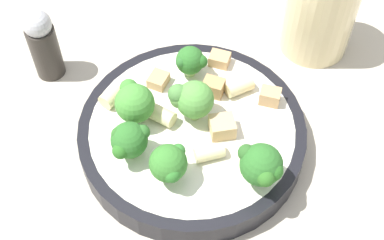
{
  "coord_description": "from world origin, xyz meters",
  "views": [
    {
      "loc": [
        -0.3,
        -0.08,
        0.46
      ],
      "look_at": [
        0.0,
        0.0,
        0.04
      ],
      "focal_mm": 50.0,
      "sensor_mm": 36.0,
      "label": 1
    }
  ],
  "objects_px": {
    "rigatoni_3": "(252,156)",
    "chicken_chunk_4": "(270,96)",
    "rigatoni_2": "(160,118)",
    "rigatoni_1": "(111,97)",
    "broccoli_floret_0": "(262,165)",
    "chicken_chunk_0": "(158,80)",
    "broccoli_floret_3": "(169,164)",
    "chicken_chunk_1": "(222,126)",
    "broccoli_floret_5": "(129,140)",
    "rigatoni_0": "(209,153)",
    "broccoli_floret_2": "(134,101)",
    "chicken_chunk_3": "(220,59)",
    "drinking_glass": "(320,15)",
    "rigatoni_4": "(239,86)",
    "pepper_shaker": "(43,44)",
    "chicken_chunk_2": "(213,87)",
    "pasta_bowl": "(192,133)",
    "broccoli_floret_4": "(191,99)",
    "broccoli_floret_1": "(191,61)"
  },
  "relations": [
    {
      "from": "broccoli_floret_0",
      "to": "chicken_chunk_0",
      "type": "height_order",
      "value": "broccoli_floret_0"
    },
    {
      "from": "rigatoni_1",
      "to": "chicken_chunk_2",
      "type": "distance_m",
      "value": 0.11
    },
    {
      "from": "broccoli_floret_3",
      "to": "chicken_chunk_2",
      "type": "xyz_separation_m",
      "value": [
        0.11,
        -0.02,
        -0.02
      ]
    },
    {
      "from": "broccoli_floret_1",
      "to": "broccoli_floret_2",
      "type": "xyz_separation_m",
      "value": [
        -0.07,
        0.04,
        0.01
      ]
    },
    {
      "from": "broccoli_floret_2",
      "to": "broccoli_floret_3",
      "type": "bearing_deg",
      "value": -139.4
    },
    {
      "from": "broccoli_floret_5",
      "to": "rigatoni_1",
      "type": "xyz_separation_m",
      "value": [
        0.06,
        0.04,
        -0.02
      ]
    },
    {
      "from": "pasta_bowl",
      "to": "rigatoni_1",
      "type": "height_order",
      "value": "rigatoni_1"
    },
    {
      "from": "broccoli_floret_3",
      "to": "rigatoni_4",
      "type": "distance_m",
      "value": 0.13
    },
    {
      "from": "rigatoni_0",
      "to": "rigatoni_4",
      "type": "bearing_deg",
      "value": -7.8
    },
    {
      "from": "broccoli_floret_4",
      "to": "rigatoni_2",
      "type": "distance_m",
      "value": 0.04
    },
    {
      "from": "rigatoni_3",
      "to": "drinking_glass",
      "type": "distance_m",
      "value": 0.2
    },
    {
      "from": "chicken_chunk_0",
      "to": "pepper_shaker",
      "type": "height_order",
      "value": "pepper_shaker"
    },
    {
      "from": "rigatoni_0",
      "to": "chicken_chunk_3",
      "type": "xyz_separation_m",
      "value": [
        0.12,
        0.02,
        -0.0
      ]
    },
    {
      "from": "broccoli_floret_5",
      "to": "rigatoni_2",
      "type": "bearing_deg",
      "value": -21.06
    },
    {
      "from": "pasta_bowl",
      "to": "chicken_chunk_1",
      "type": "bearing_deg",
      "value": -89.1
    },
    {
      "from": "chicken_chunk_2",
      "to": "chicken_chunk_3",
      "type": "bearing_deg",
      "value": 3.47
    },
    {
      "from": "rigatoni_2",
      "to": "rigatoni_3",
      "type": "xyz_separation_m",
      "value": [
        -0.02,
        -0.1,
        -0.0
      ]
    },
    {
      "from": "broccoli_floret_3",
      "to": "rigatoni_2",
      "type": "height_order",
      "value": "broccoli_floret_3"
    },
    {
      "from": "broccoli_floret_4",
      "to": "rigatoni_2",
      "type": "relative_size",
      "value": 1.68
    },
    {
      "from": "broccoli_floret_0",
      "to": "chicken_chunk_4",
      "type": "relative_size",
      "value": 2.34
    },
    {
      "from": "chicken_chunk_3",
      "to": "pepper_shaker",
      "type": "xyz_separation_m",
      "value": [
        -0.03,
        0.19,
        0.01
      ]
    },
    {
      "from": "broccoli_floret_2",
      "to": "rigatoni_1",
      "type": "xyz_separation_m",
      "value": [
        0.01,
        0.03,
        -0.02
      ]
    },
    {
      "from": "rigatoni_0",
      "to": "chicken_chunk_0",
      "type": "height_order",
      "value": "rigatoni_0"
    },
    {
      "from": "rigatoni_4",
      "to": "rigatoni_0",
      "type": "bearing_deg",
      "value": 172.2
    },
    {
      "from": "pepper_shaker",
      "to": "rigatoni_0",
      "type": "bearing_deg",
      "value": -113.5
    },
    {
      "from": "rigatoni_2",
      "to": "broccoli_floret_5",
      "type": "bearing_deg",
      "value": 158.94
    },
    {
      "from": "broccoli_floret_2",
      "to": "chicken_chunk_4",
      "type": "height_order",
      "value": "broccoli_floret_2"
    },
    {
      "from": "broccoli_floret_4",
      "to": "drinking_glass",
      "type": "relative_size",
      "value": 0.42
    },
    {
      "from": "broccoli_floret_2",
      "to": "rigatoni_2",
      "type": "distance_m",
      "value": 0.03
    },
    {
      "from": "chicken_chunk_2",
      "to": "drinking_glass",
      "type": "height_order",
      "value": "drinking_glass"
    },
    {
      "from": "broccoli_floret_1",
      "to": "rigatoni_3",
      "type": "xyz_separation_m",
      "value": [
        -0.09,
        -0.08,
        -0.01
      ]
    },
    {
      "from": "chicken_chunk_0",
      "to": "chicken_chunk_3",
      "type": "bearing_deg",
      "value": -51.99
    },
    {
      "from": "rigatoni_2",
      "to": "drinking_glass",
      "type": "height_order",
      "value": "drinking_glass"
    },
    {
      "from": "chicken_chunk_0",
      "to": "drinking_glass",
      "type": "relative_size",
      "value": 0.19
    },
    {
      "from": "broccoli_floret_0",
      "to": "chicken_chunk_4",
      "type": "xyz_separation_m",
      "value": [
        0.1,
        0.01,
        -0.02
      ]
    },
    {
      "from": "broccoli_floret_3",
      "to": "chicken_chunk_1",
      "type": "xyz_separation_m",
      "value": [
        0.06,
        -0.04,
        -0.02
      ]
    },
    {
      "from": "pasta_bowl",
      "to": "chicken_chunk_4",
      "type": "height_order",
      "value": "chicken_chunk_4"
    },
    {
      "from": "rigatoni_0",
      "to": "broccoli_floret_4",
      "type": "bearing_deg",
      "value": 34.01
    },
    {
      "from": "broccoli_floret_2",
      "to": "chicken_chunk_2",
      "type": "height_order",
      "value": "broccoli_floret_2"
    },
    {
      "from": "rigatoni_0",
      "to": "rigatoni_3",
      "type": "height_order",
      "value": "same"
    },
    {
      "from": "broccoli_floret_0",
      "to": "chicken_chunk_1",
      "type": "height_order",
      "value": "broccoli_floret_0"
    },
    {
      "from": "chicken_chunk_1",
      "to": "chicken_chunk_3",
      "type": "height_order",
      "value": "chicken_chunk_1"
    },
    {
      "from": "pasta_bowl",
      "to": "broccoli_floret_0",
      "type": "relative_size",
      "value": 4.75
    },
    {
      "from": "rigatoni_1",
      "to": "drinking_glass",
      "type": "xyz_separation_m",
      "value": [
        0.16,
        -0.19,
        0.01
      ]
    },
    {
      "from": "broccoli_floret_2",
      "to": "chicken_chunk_1",
      "type": "distance_m",
      "value": 0.09
    },
    {
      "from": "chicken_chunk_3",
      "to": "rigatoni_2",
      "type": "bearing_deg",
      "value": 156.78
    },
    {
      "from": "broccoli_floret_3",
      "to": "broccoli_floret_5",
      "type": "xyz_separation_m",
      "value": [
        0.02,
        0.04,
        -0.0
      ]
    },
    {
      "from": "rigatoni_3",
      "to": "chicken_chunk_4",
      "type": "xyz_separation_m",
      "value": [
        0.08,
        -0.01,
        0.0
      ]
    },
    {
      "from": "rigatoni_2",
      "to": "rigatoni_1",
      "type": "bearing_deg",
      "value": 75.61
    },
    {
      "from": "chicken_chunk_1",
      "to": "broccoli_floret_4",
      "type": "bearing_deg",
      "value": 72.91
    }
  ]
}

